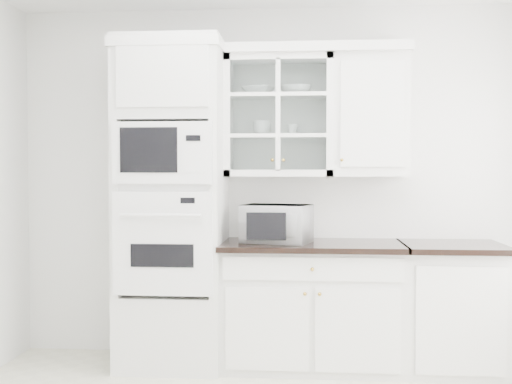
{
  "coord_description": "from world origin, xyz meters",
  "views": [
    {
      "loc": [
        0.25,
        -3.24,
        1.45
      ],
      "look_at": [
        -0.1,
        1.05,
        1.3
      ],
      "focal_mm": 45.0,
      "sensor_mm": 36.0,
      "label": 1
    }
  ],
  "objects": [
    {
      "name": "base_cabinet_run",
      "position": [
        0.28,
        1.45,
        0.46
      ],
      "size": [
        1.32,
        0.67,
        0.92
      ],
      "color": "silver",
      "rests_on": "ground"
    },
    {
      "name": "extra_base_cabinet",
      "position": [
        1.28,
        1.45,
        0.46
      ],
      "size": [
        0.72,
        0.67,
        0.92
      ],
      "color": "silver",
      "rests_on": "ground"
    },
    {
      "name": "countertop_microwave",
      "position": [
        0.03,
        1.42,
        1.06
      ],
      "size": [
        0.56,
        0.5,
        0.28
      ],
      "primitive_type": "imported",
      "rotation": [
        0.0,
        0.0,
        2.89
      ],
      "color": "white",
      "rests_on": "base_cabinet_run"
    },
    {
      "name": "upper_cabinet_solid",
      "position": [
        0.71,
        1.58,
        1.85
      ],
      "size": [
        0.55,
        0.33,
        0.9
      ],
      "primitive_type": "cube",
      "color": "silver",
      "rests_on": "room_shell"
    },
    {
      "name": "oven_column",
      "position": [
        -0.75,
        1.42,
        1.2
      ],
      "size": [
        0.76,
        0.68,
        2.4
      ],
      "color": "silver",
      "rests_on": "ground"
    },
    {
      "name": "cup_b",
      "position": [
        0.13,
        1.59,
        1.75
      ],
      "size": [
        0.11,
        0.11,
        0.08
      ],
      "primitive_type": "imported",
      "rotation": [
        0.0,
        0.0,
        0.25
      ],
      "color": "white",
      "rests_on": "upper_cabinet_glass"
    },
    {
      "name": "bowl_b",
      "position": [
        0.16,
        1.59,
        2.04
      ],
      "size": [
        0.27,
        0.27,
        0.07
      ],
      "primitive_type": "imported",
      "rotation": [
        0.0,
        0.0,
        -0.25
      ],
      "color": "white",
      "rests_on": "upper_cabinet_glass"
    },
    {
      "name": "bowl_a",
      "position": [
        -0.13,
        1.57,
        2.04
      ],
      "size": [
        0.27,
        0.27,
        0.06
      ],
      "primitive_type": "imported",
      "rotation": [
        0.0,
        0.0,
        -0.13
      ],
      "color": "white",
      "rests_on": "upper_cabinet_glass"
    },
    {
      "name": "upper_cabinet_glass",
      "position": [
        0.03,
        1.58,
        1.85
      ],
      "size": [
        0.8,
        0.33,
        0.9
      ],
      "color": "silver",
      "rests_on": "room_shell"
    },
    {
      "name": "cup_a",
      "position": [
        -0.1,
        1.6,
        1.76
      ],
      "size": [
        0.15,
        0.15,
        0.11
      ],
      "primitive_type": "imported",
      "rotation": [
        0.0,
        0.0,
        0.11
      ],
      "color": "white",
      "rests_on": "upper_cabinet_glass"
    },
    {
      "name": "room_shell",
      "position": [
        0.0,
        0.43,
        1.78
      ],
      "size": [
        4.0,
        3.5,
        2.7
      ],
      "color": "white",
      "rests_on": "ground"
    },
    {
      "name": "crown_molding",
      "position": [
        -0.07,
        1.56,
        2.33
      ],
      "size": [
        2.14,
        0.38,
        0.07
      ],
      "primitive_type": "cube",
      "color": "white",
      "rests_on": "room_shell"
    }
  ]
}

